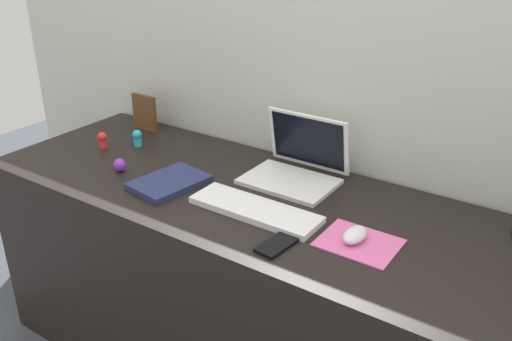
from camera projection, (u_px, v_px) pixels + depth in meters
The scene contains 12 objects.
back_wall at pixel (306, 162), 2.05m from camera, with size 3.07×0.05×1.43m, color beige.
desk at pixel (250, 288), 1.92m from camera, with size 1.87×0.67×0.74m, color black.
laptop at pixel (298, 163), 1.85m from camera, with size 0.30×0.25×0.21m.
keyboard at pixel (255, 210), 1.65m from camera, with size 0.41×0.13×0.02m, color white.
mousepad at pixel (359, 243), 1.50m from camera, with size 0.21×0.17×0.00m, color pink.
mouse at pixel (355, 235), 1.50m from camera, with size 0.06×0.10×0.03m, color white.
cell_phone at pixel (277, 245), 1.48m from camera, with size 0.06×0.13×0.01m, color black.
notebook_pad at pixel (169, 182), 1.82m from camera, with size 0.17×0.24×0.02m, color navy.
picture_frame at pixel (145, 113), 2.26m from camera, with size 0.12×0.02×0.15m, color brown.
toy_figurine_purple at pixel (120, 165), 1.91m from camera, with size 0.04×0.04×0.05m, color purple.
toy_figurine_cyan at pixel (137, 137), 2.12m from camera, with size 0.04×0.04×0.07m.
toy_figurine_red at pixel (103, 140), 2.11m from camera, with size 0.04×0.04×0.06m.
Camera 1 is at (0.90, -1.28, 1.55)m, focal length 38.69 mm.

